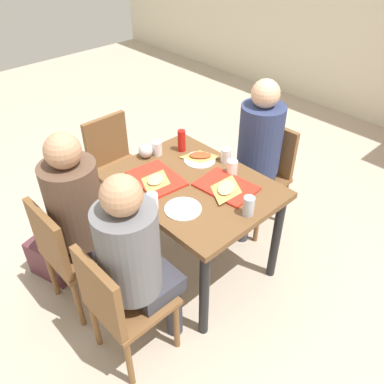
{
  "coord_description": "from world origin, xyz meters",
  "views": [
    {
      "loc": [
        1.5,
        -1.41,
        2.22
      ],
      "look_at": [
        0.0,
        0.0,
        0.67
      ],
      "focal_mm": 36.98,
      "sensor_mm": 36.0,
      "label": 1
    }
  ],
  "objects_px": {
    "person_in_red": "(82,209)",
    "paper_plate_center": "(200,160)",
    "chair_near_left": "(68,250)",
    "plastic_cup_c": "(157,148)",
    "chair_left_end": "(115,161)",
    "condiment_bottle": "(182,141)",
    "person_far_side": "(256,148)",
    "pizza_slice_c": "(200,156)",
    "plastic_cup_b": "(152,201)",
    "chair_near_right": "(118,302)",
    "person_in_brown_jacket": "(136,256)",
    "handbag": "(51,260)",
    "plastic_cup_d": "(232,167)",
    "paper_plate_near_edge": "(183,209)",
    "chair_far_side": "(265,169)",
    "plastic_cup_a": "(226,155)",
    "tray_red_far": "(226,187)",
    "pizza_slice_b": "(226,188)",
    "foil_bundle": "(146,151)",
    "soda_can": "(249,206)",
    "tray_red_near": "(157,178)"
  },
  "relations": [
    {
      "from": "pizza_slice_b",
      "to": "soda_can",
      "type": "xyz_separation_m",
      "value": [
        0.24,
        -0.07,
        0.04
      ]
    },
    {
      "from": "tray_red_near",
      "to": "foil_bundle",
      "type": "height_order",
      "value": "foil_bundle"
    },
    {
      "from": "chair_near_left",
      "to": "chair_far_side",
      "type": "distance_m",
      "value": 1.6
    },
    {
      "from": "tray_red_near",
      "to": "paper_plate_near_edge",
      "type": "xyz_separation_m",
      "value": [
        0.34,
        -0.08,
        -0.0
      ]
    },
    {
      "from": "paper_plate_near_edge",
      "to": "person_in_red",
      "type": "bearing_deg",
      "value": -134.8
    },
    {
      "from": "person_far_side",
      "to": "plastic_cup_b",
      "type": "distance_m",
      "value": 0.99
    },
    {
      "from": "chair_near_right",
      "to": "paper_plate_near_edge",
      "type": "xyz_separation_m",
      "value": [
        -0.11,
        0.57,
        0.26
      ]
    },
    {
      "from": "person_in_brown_jacket",
      "to": "person_far_side",
      "type": "bearing_deg",
      "value": 101.52
    },
    {
      "from": "plastic_cup_b",
      "to": "person_in_red",
      "type": "bearing_deg",
      "value": -133.66
    },
    {
      "from": "chair_far_side",
      "to": "plastic_cup_d",
      "type": "xyz_separation_m",
      "value": [
        0.11,
        -0.53,
        0.3
      ]
    },
    {
      "from": "pizza_slice_b",
      "to": "plastic_cup_c",
      "type": "bearing_deg",
      "value": -177.23
    },
    {
      "from": "chair_near_left",
      "to": "paper_plate_near_edge",
      "type": "bearing_deg",
      "value": 53.22
    },
    {
      "from": "soda_can",
      "to": "plastic_cup_a",
      "type": "bearing_deg",
      "value": 145.79
    },
    {
      "from": "plastic_cup_c",
      "to": "handbag",
      "type": "bearing_deg",
      "value": -102.46
    },
    {
      "from": "plastic_cup_c",
      "to": "chair_left_end",
      "type": "bearing_deg",
      "value": -172.94
    },
    {
      "from": "person_in_brown_jacket",
      "to": "pizza_slice_b",
      "type": "distance_m",
      "value": 0.74
    },
    {
      "from": "chair_far_side",
      "to": "person_in_brown_jacket",
      "type": "height_order",
      "value": "person_in_brown_jacket"
    },
    {
      "from": "tray_red_near",
      "to": "paper_plate_center",
      "type": "height_order",
      "value": "tray_red_near"
    },
    {
      "from": "chair_near_left",
      "to": "person_in_red",
      "type": "relative_size",
      "value": 0.67
    },
    {
      "from": "pizza_slice_c",
      "to": "plastic_cup_c",
      "type": "xyz_separation_m",
      "value": [
        -0.24,
        -0.19,
        0.03
      ]
    },
    {
      "from": "chair_near_right",
      "to": "person_in_brown_jacket",
      "type": "height_order",
      "value": "person_in_brown_jacket"
    },
    {
      "from": "condiment_bottle",
      "to": "chair_left_end",
      "type": "bearing_deg",
      "value": -158.65
    },
    {
      "from": "person_in_red",
      "to": "plastic_cup_c",
      "type": "distance_m",
      "value": 0.73
    },
    {
      "from": "chair_near_right",
      "to": "handbag",
      "type": "height_order",
      "value": "chair_near_right"
    },
    {
      "from": "paper_plate_center",
      "to": "chair_near_left",
      "type": "bearing_deg",
      "value": -95.97
    },
    {
      "from": "person_in_brown_jacket",
      "to": "plastic_cup_b",
      "type": "height_order",
      "value": "person_in_brown_jacket"
    },
    {
      "from": "person_far_side",
      "to": "pizza_slice_c",
      "type": "xyz_separation_m",
      "value": [
        -0.18,
        -0.4,
        0.03
      ]
    },
    {
      "from": "paper_plate_center",
      "to": "paper_plate_near_edge",
      "type": "height_order",
      "value": "same"
    },
    {
      "from": "plastic_cup_c",
      "to": "person_in_red",
      "type": "bearing_deg",
      "value": -77.39
    },
    {
      "from": "chair_near_left",
      "to": "soda_can",
      "type": "bearing_deg",
      "value": 48.56
    },
    {
      "from": "tray_red_far",
      "to": "pizza_slice_b",
      "type": "height_order",
      "value": "pizza_slice_b"
    },
    {
      "from": "chair_near_left",
      "to": "chair_left_end",
      "type": "bearing_deg",
      "value": 129.44
    },
    {
      "from": "plastic_cup_a",
      "to": "plastic_cup_c",
      "type": "bearing_deg",
      "value": -144.48
    },
    {
      "from": "plastic_cup_c",
      "to": "condiment_bottle",
      "type": "xyz_separation_m",
      "value": [
        0.08,
        0.16,
        0.03
      ]
    },
    {
      "from": "pizza_slice_c",
      "to": "plastic_cup_d",
      "type": "bearing_deg",
      "value": 2.94
    },
    {
      "from": "plastic_cup_d",
      "to": "paper_plate_near_edge",
      "type": "bearing_deg",
      "value": -83.78
    },
    {
      "from": "chair_near_left",
      "to": "plastic_cup_a",
      "type": "height_order",
      "value": "plastic_cup_a"
    },
    {
      "from": "chair_near_right",
      "to": "person_in_brown_jacket",
      "type": "distance_m",
      "value": 0.28
    },
    {
      "from": "person_in_red",
      "to": "condiment_bottle",
      "type": "distance_m",
      "value": 0.88
    },
    {
      "from": "person_in_brown_jacket",
      "to": "condiment_bottle",
      "type": "distance_m",
      "value": 1.07
    },
    {
      "from": "paper_plate_center",
      "to": "plastic_cup_a",
      "type": "bearing_deg",
      "value": 42.54
    },
    {
      "from": "person_in_brown_jacket",
      "to": "pizza_slice_c",
      "type": "distance_m",
      "value": 1.0
    },
    {
      "from": "tray_red_far",
      "to": "soda_can",
      "type": "distance_m",
      "value": 0.29
    },
    {
      "from": "chair_near_left",
      "to": "foil_bundle",
      "type": "xyz_separation_m",
      "value": [
        -0.19,
        0.77,
        0.3
      ]
    },
    {
      "from": "soda_can",
      "to": "plastic_cup_b",
      "type": "bearing_deg",
      "value": -139.29
    },
    {
      "from": "condiment_bottle",
      "to": "handbag",
      "type": "distance_m",
      "value": 1.26
    },
    {
      "from": "chair_left_end",
      "to": "foil_bundle",
      "type": "bearing_deg",
      "value": -2.5
    },
    {
      "from": "person_in_red",
      "to": "paper_plate_center",
      "type": "bearing_deg",
      "value": 83.08
    },
    {
      "from": "chair_far_side",
      "to": "plastic_cup_a",
      "type": "bearing_deg",
      "value": -93.4
    },
    {
      "from": "chair_near_right",
      "to": "foil_bundle",
      "type": "bearing_deg",
      "value": 132.9
    }
  ]
}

